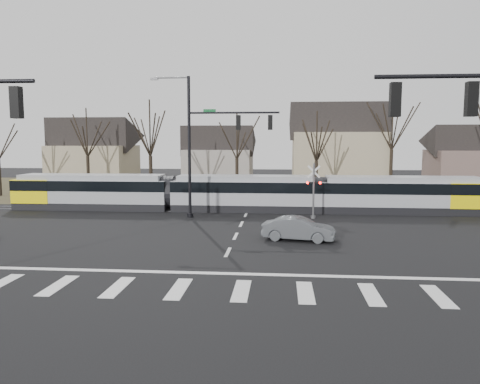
{
  "coord_description": "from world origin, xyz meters",
  "views": [
    {
      "loc": [
        2.65,
        -21.06,
        5.66
      ],
      "look_at": [
        0.0,
        9.0,
        2.3
      ],
      "focal_mm": 35.0,
      "sensor_mm": 36.0,
      "label": 1
    }
  ],
  "objects": [
    {
      "name": "house_d",
      "position": [
        24.0,
        35.0,
        3.97
      ],
      "size": [
        8.64,
        7.56,
        7.65
      ],
      "color": "brown",
      "rests_on": "ground"
    },
    {
      "name": "house_b",
      "position": [
        -5.0,
        36.0,
        3.97
      ],
      "size": [
        8.64,
        7.56,
        7.65
      ],
      "color": "gray",
      "rests_on": "ground"
    },
    {
      "name": "crosswalk",
      "position": [
        0.0,
        -4.0,
        0.01
      ],
      "size": [
        27.0,
        2.6,
        0.01
      ],
      "color": "silver",
      "rests_on": "ground"
    },
    {
      "name": "ground",
      "position": [
        0.0,
        0.0,
        0.0
      ],
      "size": [
        140.0,
        140.0,
        0.0
      ],
      "primitive_type": "plane",
      "color": "black"
    },
    {
      "name": "house_c",
      "position": [
        9.0,
        33.0,
        5.23
      ],
      "size": [
        10.8,
        8.64,
        10.1
      ],
      "color": "gray",
      "rests_on": "ground"
    },
    {
      "name": "house_a",
      "position": [
        -20.0,
        34.0,
        4.46
      ],
      "size": [
        9.72,
        8.64,
        8.6
      ],
      "color": "gray",
      "rests_on": "ground"
    },
    {
      "name": "lane_dashes",
      "position": [
        0.0,
        16.0,
        0.01
      ],
      "size": [
        0.18,
        30.0,
        0.01
      ],
      "color": "silver",
      "rests_on": "ground"
    },
    {
      "name": "signal_pole_far",
      "position": [
        -2.41,
        12.5,
        5.7
      ],
      "size": [
        9.28,
        0.44,
        10.2
      ],
      "color": "black",
      "rests_on": "ground"
    },
    {
      "name": "tree_row",
      "position": [
        2.0,
        26.0,
        5.0
      ],
      "size": [
        59.2,
        7.2,
        10.0
      ],
      "color": "black",
      "rests_on": "ground"
    },
    {
      "name": "tram",
      "position": [
        -0.33,
        16.0,
        1.55
      ],
      "size": [
        37.5,
        2.78,
        2.84
      ],
      "color": "gray",
      "rests_on": "ground"
    },
    {
      "name": "rail_crossing_signal",
      "position": [
        5.0,
        12.79,
        1.89
      ],
      "size": [
        1.08,
        0.36,
        4.0
      ],
      "color": "#59595B",
      "rests_on": "ground"
    },
    {
      "name": "sedan",
      "position": [
        3.67,
        5.18,
        0.67
      ],
      "size": [
        2.87,
        4.57,
        1.34
      ],
      "primitive_type": "imported",
      "rotation": [
        0.0,
        0.0,
        1.39
      ],
      "color": "#4D5054",
      "rests_on": "ground"
    },
    {
      "name": "stop_line",
      "position": [
        0.0,
        -1.8,
        0.01
      ],
      "size": [
        28.0,
        0.35,
        0.01
      ],
      "primitive_type": "cube",
      "color": "silver",
      "rests_on": "ground"
    },
    {
      "name": "grass_verge",
      "position": [
        0.0,
        32.0,
        0.01
      ],
      "size": [
        140.0,
        28.0,
        0.01
      ],
      "primitive_type": "cube",
      "color": "#38331E",
      "rests_on": "ground"
    },
    {
      "name": "rail_pair",
      "position": [
        0.0,
        15.8,
        0.03
      ],
      "size": [
        90.0,
        1.52,
        0.06
      ],
      "color": "#59595E",
      "rests_on": "ground"
    }
  ]
}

